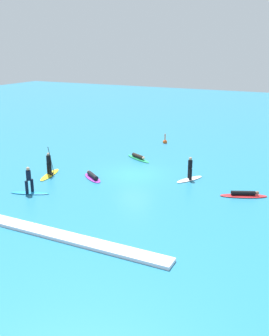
{
  "coord_description": "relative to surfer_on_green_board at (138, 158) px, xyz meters",
  "views": [
    {
      "loc": [
        12.63,
        -25.58,
        9.58
      ],
      "look_at": [
        0.0,
        0.0,
        0.5
      ],
      "focal_mm": 41.63,
      "sensor_mm": 36.0,
      "label": 1
    }
  ],
  "objects": [
    {
      "name": "ground_plane",
      "position": [
        1.52,
        -3.83,
        -0.15
      ],
      "size": [
        120.0,
        120.0,
        0.0
      ],
      "primitive_type": "plane",
      "color": "teal",
      "rests_on": "ground"
    },
    {
      "name": "surfer_on_yellow_board",
      "position": [
        -4.2,
        -6.94,
        0.35
      ],
      "size": [
        1.31,
        3.05,
        2.32
      ],
      "rotation": [
        0.0,
        0.0,
        4.94
      ],
      "color": "yellow",
      "rests_on": "ground_plane"
    },
    {
      "name": "marker_buoy",
      "position": [
        -0.11,
        6.46,
        -0.0
      ],
      "size": [
        0.45,
        0.45,
        1.06
      ],
      "color": "#E55119",
      "rests_on": "ground_plane"
    },
    {
      "name": "wave_crest",
      "position": [
        1.52,
        -14.8,
        -0.06
      ],
      "size": [
        14.68,
        0.9,
        0.18
      ],
      "primitive_type": "cube",
      "color": "white",
      "rests_on": "ground_plane"
    },
    {
      "name": "surfer_on_red_board",
      "position": [
        10.05,
        -4.79,
        -0.02
      ],
      "size": [
        3.11,
        1.9,
        0.4
      ],
      "rotation": [
        0.0,
        0.0,
        0.41
      ],
      "color": "red",
      "rests_on": "ground_plane"
    },
    {
      "name": "surfer_on_white_board",
      "position": [
        5.76,
        -3.19,
        0.33
      ],
      "size": [
        1.7,
        2.48,
        1.75
      ],
      "rotation": [
        0.0,
        0.0,
        1.09
      ],
      "color": "white",
      "rests_on": "ground_plane"
    },
    {
      "name": "surfer_on_green_board",
      "position": [
        0.0,
        0.0,
        0.0
      ],
      "size": [
        2.95,
        1.97,
        0.43
      ],
      "rotation": [
        0.0,
        0.0,
        5.79
      ],
      "color": "#23B266",
      "rests_on": "ground_plane"
    },
    {
      "name": "surfer_on_purple_board",
      "position": [
        -0.87,
        -6.1,
        -0.01
      ],
      "size": [
        2.45,
        2.11,
        0.4
      ],
      "rotation": [
        0.0,
        0.0,
        2.5
      ],
      "color": "purple",
      "rests_on": "ground_plane"
    },
    {
      "name": "surfer_on_blue_board",
      "position": [
        -2.97,
        -10.62,
        0.4
      ],
      "size": [
        2.66,
        1.48,
        1.87
      ],
      "rotation": [
        0.0,
        0.0,
        0.37
      ],
      "color": "#1E8CD1",
      "rests_on": "ground_plane"
    }
  ]
}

